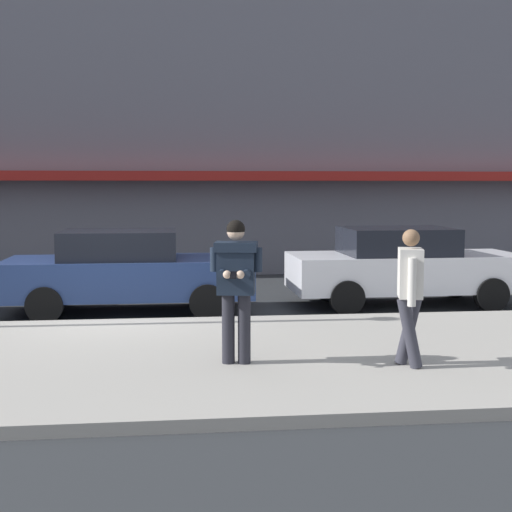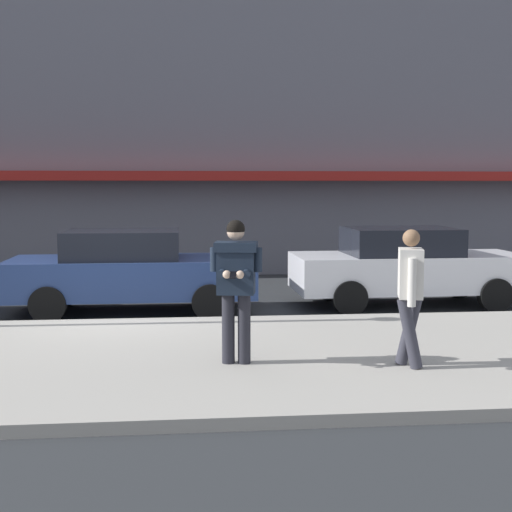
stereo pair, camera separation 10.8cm
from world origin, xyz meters
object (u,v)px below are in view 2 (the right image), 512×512
man_texting_on_phone (236,276)px  pedestrian_in_light_coat (410,289)px  parked_sedan_far (407,266)px  parked_sedan_mid (131,270)px

man_texting_on_phone → pedestrian_in_light_coat: (2.11, -0.37, -0.14)m
parked_sedan_far → pedestrian_in_light_coat: 5.38m
parked_sedan_mid → man_texting_on_phone: man_texting_on_phone is taller
man_texting_on_phone → pedestrian_in_light_coat: man_texting_on_phone is taller
parked_sedan_mid → man_texting_on_phone: size_ratio=2.50×
parked_sedan_far → man_texting_on_phone: 6.05m
parked_sedan_mid → pedestrian_in_light_coat: bearing=-52.8°
parked_sedan_mid → parked_sedan_far: bearing=2.3°
pedestrian_in_light_coat → man_texting_on_phone: bearing=170.1°
parked_sedan_mid → pedestrian_in_light_coat: pedestrian_in_light_coat is taller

